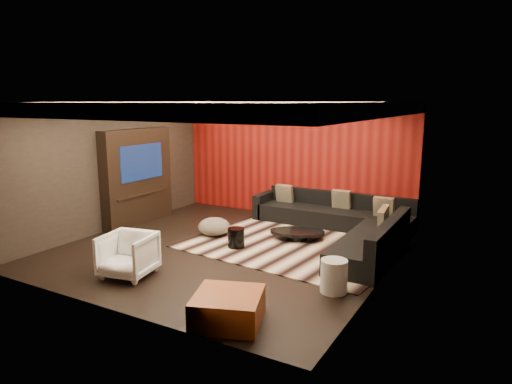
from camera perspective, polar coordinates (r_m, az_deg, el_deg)
The scene contains 26 objects.
floor at distance 8.95m, azimuth -3.59°, elevation -7.15°, with size 6.00×6.00×0.02m, color black.
ceiling at distance 8.49m, azimuth -3.83°, elevation 11.22°, with size 6.00×6.00×0.02m, color silver.
wall_back at distance 11.22m, azimuth 4.72°, elevation 4.02°, with size 6.00×0.02×2.80m, color black.
wall_left at distance 10.54m, azimuth -17.58°, elevation 3.05°, with size 0.02×6.00×2.80m, color black.
wall_right at distance 7.43m, azimuth 16.16°, elevation -0.17°, with size 0.02×6.00×2.80m, color black.
red_feature_wall at distance 11.18m, azimuth 4.64°, elevation 3.99°, with size 5.98×0.05×2.78m, color #6B0C0A.
soffit_back at distance 10.85m, azimuth 4.14°, elevation 10.61°, with size 6.00×0.60×0.22m, color silver.
soffit_front at distance 6.40m, azimuth -17.34°, elevation 9.63°, with size 6.00×0.60×0.22m, color silver.
soffit_left at distance 10.22m, azimuth -16.81°, elevation 10.12°, with size 0.60×4.80×0.22m, color silver.
soffit_right at distance 7.37m, azimuth 14.34°, elevation 9.95°, with size 0.60×4.80×0.22m, color silver.
cove_back at distance 10.54m, azimuth 3.33°, elevation 10.11°, with size 4.80×0.08×0.04m, color #FFD899.
cove_front at distance 6.64m, azimuth -15.15°, elevation 9.02°, with size 4.80×0.08×0.04m, color #FFD899.
cove_left at distance 9.98m, azimuth -15.40°, elevation 9.66°, with size 0.08×4.80×0.04m, color #FFD899.
cove_right at distance 7.47m, azimuth 11.75°, elevation 9.39°, with size 0.08×4.80×0.04m, color #FFD899.
tv_surround at distance 10.88m, azimuth -14.61°, elevation 1.86°, with size 0.30×2.00×2.20m, color black.
tv_screen at distance 10.72m, azimuth -14.09°, elevation 3.64°, with size 0.04×1.30×0.80m, color black.
tv_shelf at distance 10.85m, azimuth -13.90°, elevation -0.29°, with size 0.04×1.60×0.04m, color black.
rug at distance 9.13m, azimuth 4.64°, elevation -6.66°, with size 4.00×3.00×0.02m, color beige.
coffee_table at distance 9.45m, azimuth 5.18°, elevation -5.37°, with size 1.13×1.13×0.19m, color black.
drum_stool at distance 8.91m, azimuth -2.51°, elevation -5.72°, with size 0.33×0.33×0.38m, color black.
striped_pouf at distance 9.73m, azimuth -5.27°, elevation -4.32°, with size 0.67×0.67×0.37m, color #C1AE95.
white_side_table at distance 7.02m, azimuth 9.71°, elevation -10.32°, with size 0.40×0.40×0.50m, color silver.
orange_ottoman at distance 6.10m, azimuth -3.52°, elevation -14.26°, with size 0.86×0.86×0.38m, color #8F3A12.
armchair at distance 7.77m, azimuth -15.71°, elevation -7.58°, with size 0.77×0.79×0.72m, color white.
sectional_sofa at distance 9.77m, azimuth 11.06°, elevation -4.07°, with size 3.65×3.50×0.75m.
throw_pillows at distance 10.14m, azimuth 11.06°, elevation -1.43°, with size 2.97×1.63×0.50m.
Camera 1 is at (4.64, -7.11, 2.83)m, focal length 32.00 mm.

